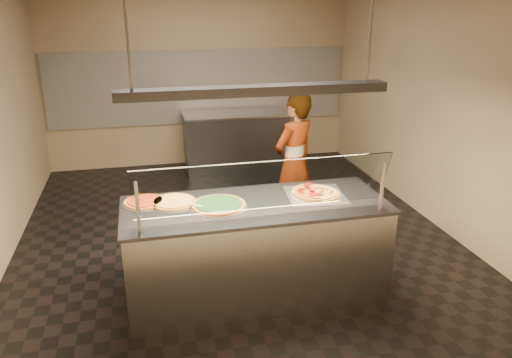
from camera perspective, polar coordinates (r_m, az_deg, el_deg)
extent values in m
cube|color=black|center=(6.00, -2.28, -6.61)|extent=(5.00, 6.00, 0.02)
cube|color=tan|center=(8.43, -6.45, 11.81)|extent=(5.00, 0.02, 3.00)
cube|color=tan|center=(2.74, 9.54, -5.61)|extent=(5.00, 0.02, 3.00)
cube|color=tan|center=(6.45, 20.22, 8.24)|extent=(0.02, 6.00, 3.00)
cube|color=silver|center=(8.43, -6.37, 10.43)|extent=(4.90, 0.02, 1.20)
cube|color=#B7B7BC|center=(4.70, -0.06, -8.24)|extent=(2.35, 0.90, 0.90)
cube|color=#424248|center=(4.50, -0.06, -3.01)|extent=(2.39, 0.94, 0.03)
cylinder|color=#B7B7BC|center=(3.94, -13.35, -3.31)|extent=(0.03, 0.03, 0.44)
cylinder|color=#B7B7BC|center=(4.41, 14.23, -0.89)|extent=(0.03, 0.03, 0.44)
cube|color=white|center=(4.08, 1.03, -0.74)|extent=(2.15, 0.18, 0.47)
cube|color=silver|center=(4.72, 6.80, -1.80)|extent=(0.59, 0.59, 0.01)
cylinder|color=silver|center=(4.72, 6.80, -1.72)|extent=(0.47, 0.47, 0.01)
cylinder|color=#700603|center=(4.85, 6.08, -0.50)|extent=(0.06, 0.06, 0.01)
cylinder|color=#700603|center=(4.82, 5.69, -0.64)|extent=(0.06, 0.06, 0.01)
cylinder|color=#700603|center=(4.76, 5.85, -0.88)|extent=(0.06, 0.06, 0.01)
cylinder|color=#700603|center=(4.73, 5.97, -1.04)|extent=(0.06, 0.06, 0.01)
cylinder|color=#700603|center=(4.70, 5.19, -1.15)|extent=(0.06, 0.06, 0.01)
cylinder|color=#700603|center=(4.67, 5.01, -1.31)|extent=(0.06, 0.06, 0.01)
cylinder|color=#700603|center=(4.63, 5.21, -1.47)|extent=(0.06, 0.06, 0.01)
cylinder|color=#700603|center=(4.67, 6.38, -1.35)|extent=(0.06, 0.06, 0.01)
cylinder|color=#700603|center=(4.64, 6.39, -1.48)|extent=(0.06, 0.06, 0.01)
cylinder|color=#700603|center=(4.57, 6.40, -1.84)|extent=(0.06, 0.06, 0.01)
cylinder|color=#700603|center=(4.60, 7.03, -1.71)|extent=(0.06, 0.06, 0.01)
cube|color=#19590F|center=(4.83, 5.81, -0.56)|extent=(0.02, 0.02, 0.01)
cube|color=#19590F|center=(4.80, 5.46, -0.67)|extent=(0.02, 0.02, 0.01)
cube|color=#19590F|center=(4.72, 5.27, -1.02)|extent=(0.01, 0.02, 0.01)
cube|color=#19590F|center=(4.70, 5.64, -1.14)|extent=(0.02, 0.02, 0.01)
cube|color=#19590F|center=(4.65, 5.37, -1.34)|extent=(0.02, 0.02, 0.01)
cube|color=#19590F|center=(4.59, 5.84, -1.67)|extent=(0.01, 0.02, 0.01)
cube|color=#19590F|center=(4.59, 6.24, -1.69)|extent=(0.02, 0.02, 0.01)
cube|color=#19590F|center=(4.57, 7.02, -1.84)|extent=(0.02, 0.02, 0.01)
sphere|color=#513014|center=(4.63, 7.40, -1.80)|extent=(0.03, 0.03, 0.03)
sphere|color=#513014|center=(4.64, 7.59, -1.77)|extent=(0.03, 0.03, 0.03)
sphere|color=#513014|center=(4.66, 7.56, -1.66)|extent=(0.03, 0.03, 0.03)
sphere|color=#513014|center=(4.69, 7.38, -1.51)|extent=(0.03, 0.03, 0.03)
sphere|color=#513014|center=(4.70, 8.54, -1.54)|extent=(0.03, 0.03, 0.03)
sphere|color=#513014|center=(4.73, 8.65, -1.39)|extent=(0.03, 0.03, 0.03)
sphere|color=#513014|center=(4.73, 7.61, -1.34)|extent=(0.03, 0.03, 0.03)
sphere|color=#513014|center=(4.77, 8.04, -1.17)|extent=(0.03, 0.03, 0.03)
sphere|color=#513014|center=(4.79, 7.63, -1.09)|extent=(0.03, 0.03, 0.03)
sphere|color=#513014|center=(4.79, 7.29, -1.06)|extent=(0.03, 0.03, 0.03)
sphere|color=#513014|center=(4.80, 7.06, -0.99)|extent=(0.03, 0.03, 0.03)
sphere|color=#513014|center=(4.77, 6.82, -1.11)|extent=(0.03, 0.03, 0.03)
cylinder|color=silver|center=(4.45, -4.31, -3.09)|extent=(0.51, 0.51, 0.01)
cylinder|color=#92591A|center=(4.45, -4.31, -2.94)|extent=(0.48, 0.48, 0.02)
cylinder|color=black|center=(4.44, -4.31, -2.77)|extent=(0.42, 0.42, 0.01)
cylinder|color=silver|center=(4.57, -9.42, -2.69)|extent=(0.44, 0.44, 0.01)
cylinder|color=#92591A|center=(4.57, -9.43, -2.56)|extent=(0.41, 0.41, 0.02)
cylinder|color=gold|center=(4.56, -9.44, -2.42)|extent=(0.35, 0.35, 0.01)
cylinder|color=silver|center=(4.62, -12.58, -2.65)|extent=(0.40, 0.40, 0.01)
cylinder|color=#92591A|center=(4.62, -12.59, -2.52)|extent=(0.37, 0.37, 0.02)
cylinder|color=maroon|center=(4.62, -12.60, -2.38)|extent=(0.32, 0.32, 0.01)
cube|color=#B7B7BC|center=(4.43, -5.03, -2.88)|extent=(0.17, 0.17, 0.00)
cylinder|color=tan|center=(4.42, -6.86, -3.00)|extent=(0.12, 0.11, 0.02)
cube|color=#424248|center=(8.28, -2.34, 4.33)|extent=(1.65, 0.70, 0.90)
cube|color=#B7B7BC|center=(8.16, -2.39, 7.47)|extent=(1.69, 0.74, 0.03)
imported|color=#242029|center=(5.95, 4.38, 1.91)|extent=(0.73, 0.66, 1.67)
cube|color=#424248|center=(4.21, -0.06, 10.08)|extent=(2.30, 0.18, 0.08)
cylinder|color=#B7B7BC|center=(4.04, -14.63, 16.83)|extent=(0.02, 0.02, 1.01)
cylinder|color=#B7B7BC|center=(4.49, 13.06, 17.20)|extent=(0.02, 0.02, 1.01)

